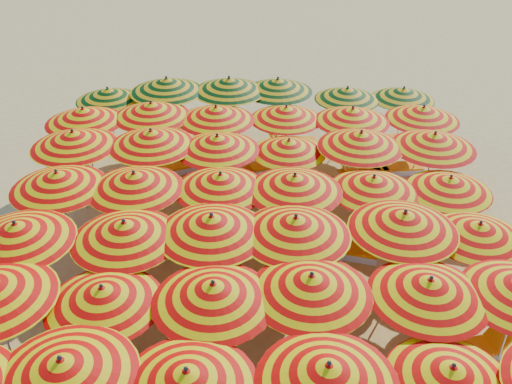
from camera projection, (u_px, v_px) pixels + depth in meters
ground at (256, 251)px, 15.63m from camera, size 120.00×120.00×0.00m
umbrella_1 at (62, 369)px, 9.27m from camera, size 3.03×3.03×2.65m
umbrella_2 at (187, 380)px, 9.22m from camera, size 3.06×3.06×2.53m
umbrella_3 at (328, 374)px, 9.26m from camera, size 2.77×2.77×2.58m
umbrella_4 at (451, 375)px, 9.50m from camera, size 2.87×2.87×2.35m
umbrella_7 at (103, 296)px, 10.97m from camera, size 2.39×2.39×2.46m
umbrella_8 at (213, 293)px, 10.90m from camera, size 2.77×2.77×2.58m
umbrella_9 at (311, 284)px, 11.08m from camera, size 2.96×2.96×2.60m
umbrella_10 at (429, 288)px, 11.07m from camera, size 3.00×3.00×2.53m
umbrella_12 at (17, 232)px, 12.42m from camera, size 2.69×2.69×2.66m
umbrella_13 at (125, 231)px, 12.54m from camera, size 3.10×3.10×2.61m
umbrella_14 at (212, 225)px, 12.65m from camera, size 2.63×2.63×2.67m
umbrella_15 at (296, 226)px, 12.61m from camera, size 3.25×3.25×2.67m
umbrella_16 at (404, 221)px, 12.78m from camera, size 3.32×3.32×2.66m
umbrella_17 at (479, 231)px, 12.95m from camera, size 2.78×2.78×2.33m
umbrella_18 at (58, 180)px, 14.37m from camera, size 2.57×2.57×2.61m
umbrella_19 at (135, 181)px, 14.34m from camera, size 2.87×2.87×2.61m
umbrella_20 at (221, 182)px, 14.43m from camera, size 2.46×2.46×2.53m
umbrella_21 at (295, 183)px, 14.27m from camera, size 2.51×2.51×2.59m
umbrella_22 at (373, 184)px, 14.50m from camera, size 2.81×2.81×2.44m
umbrella_23 at (450, 184)px, 14.63m from camera, size 2.62×2.62×2.35m
umbrella_24 at (73, 139)px, 16.20m from camera, size 3.31×3.31×2.65m
umbrella_25 at (151, 138)px, 16.23m from camera, size 2.62×2.62×2.66m
umbrella_26 at (217, 143)px, 16.19m from camera, size 2.47×2.47×2.56m
umbrella_27 at (289, 146)px, 16.44m from camera, size 2.52×2.52×2.32m
umbrella_28 at (361, 140)px, 16.24m from camera, size 2.53×2.53×2.62m
umbrella_29 at (434, 141)px, 16.25m from camera, size 2.89×2.89×2.58m
umbrella_30 at (84, 115)px, 17.71m from camera, size 3.09×3.09×2.58m
umbrella_31 at (151, 110)px, 17.98m from camera, size 2.69×2.69×2.62m
umbrella_32 at (216, 114)px, 17.84m from camera, size 2.91×2.91×2.57m
umbrella_33 at (286, 113)px, 18.10m from camera, size 2.95×2.95×2.46m
umbrella_34 at (352, 115)px, 17.85m from camera, size 2.81×2.81×2.52m
umbrella_35 at (423, 113)px, 18.03m from camera, size 3.09×3.09×2.49m
umbrella_36 at (108, 94)px, 19.56m from camera, size 2.68×2.68×2.39m
umbrella_37 at (167, 85)px, 19.50m from camera, size 3.01×3.01×2.72m
umbrella_38 at (229, 85)px, 19.56m from camera, size 2.60×2.60×2.71m
umbrella_39 at (278, 85)px, 19.77m from camera, size 3.18×3.18×2.60m
umbrella_40 at (347, 94)px, 19.62m from camera, size 2.38×2.38×2.38m
umbrella_41 at (403, 94)px, 19.71m from camera, size 2.30×2.30×2.34m
lounger_3 at (90, 361)px, 12.19m from camera, size 1.82×1.02×0.69m
lounger_4 at (471, 352)px, 12.40m from camera, size 1.82×1.02×0.69m
lounger_5 at (14, 303)px, 13.68m from camera, size 1.77×0.71×0.69m
lounger_6 at (195, 300)px, 13.78m from camera, size 1.82×0.97×0.69m
lounger_7 at (484, 288)px, 14.13m from camera, size 1.79×0.80×0.69m
lounger_8 at (166, 248)px, 15.49m from camera, size 1.75×0.63×0.69m
lounger_9 at (313, 248)px, 15.50m from camera, size 1.81×0.93×0.69m
lounger_10 at (344, 249)px, 15.44m from camera, size 1.83×1.05×0.69m
lounger_11 at (461, 248)px, 15.50m from camera, size 1.83×1.11×0.69m
lounger_12 at (176, 168)px, 19.20m from camera, size 1.83×1.14×0.69m
lounger_13 at (267, 167)px, 19.23m from camera, size 1.83×1.08×0.69m
lounger_14 at (363, 174)px, 18.84m from camera, size 1.81×0.90×0.69m
lounger_15 at (395, 168)px, 19.15m from camera, size 1.77×0.69×0.69m
lounger_16 at (158, 143)px, 20.74m from camera, size 1.82×1.23×0.69m
lounger_17 at (291, 142)px, 20.78m from camera, size 1.78×0.73×0.69m
lounger_18 at (380, 143)px, 20.71m from camera, size 1.82×1.18×0.69m
beachgoer_a at (282, 189)px, 17.11m from camera, size 0.53×0.56×1.30m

